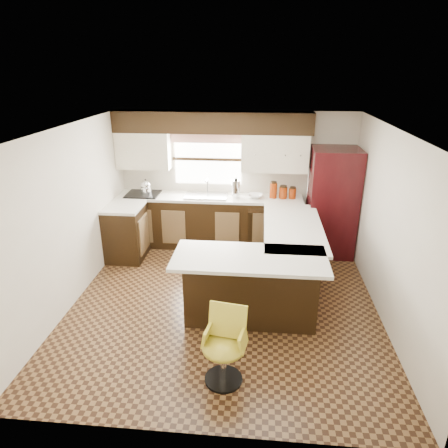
# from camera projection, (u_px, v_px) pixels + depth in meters

# --- Properties ---
(floor) EXTENTS (4.40, 4.40, 0.00)m
(floor) POSITION_uv_depth(u_px,v_px,m) (224.00, 302.00, 5.66)
(floor) COLOR #49301A
(floor) RESTS_ON ground
(ceiling) EXTENTS (4.40, 4.40, 0.00)m
(ceiling) POSITION_uv_depth(u_px,v_px,m) (224.00, 130.00, 4.76)
(ceiling) COLOR silver
(ceiling) RESTS_ON wall_back
(wall_back) EXTENTS (4.40, 0.00, 4.40)m
(wall_back) POSITION_uv_depth(u_px,v_px,m) (236.00, 179.00, 7.24)
(wall_back) COLOR beige
(wall_back) RESTS_ON floor
(wall_front) EXTENTS (4.40, 0.00, 4.40)m
(wall_front) POSITION_uv_depth(u_px,v_px,m) (198.00, 324.00, 3.18)
(wall_front) COLOR beige
(wall_front) RESTS_ON floor
(wall_left) EXTENTS (0.00, 4.40, 4.40)m
(wall_left) POSITION_uv_depth(u_px,v_px,m) (70.00, 218.00, 5.39)
(wall_left) COLOR beige
(wall_left) RESTS_ON floor
(wall_right) EXTENTS (0.00, 4.40, 4.40)m
(wall_right) POSITION_uv_depth(u_px,v_px,m) (390.00, 229.00, 5.02)
(wall_right) COLOR beige
(wall_right) RESTS_ON floor
(base_cab_back) EXTENTS (3.30, 0.60, 0.90)m
(base_cab_back) POSITION_uv_depth(u_px,v_px,m) (210.00, 222.00, 7.28)
(base_cab_back) COLOR black
(base_cab_back) RESTS_ON floor
(base_cab_left) EXTENTS (0.60, 0.70, 0.90)m
(base_cab_left) POSITION_uv_depth(u_px,v_px,m) (126.00, 233.00, 6.80)
(base_cab_left) COLOR black
(base_cab_left) RESTS_ON floor
(counter_back) EXTENTS (3.30, 0.60, 0.04)m
(counter_back) POSITION_uv_depth(u_px,v_px,m) (209.00, 197.00, 7.11)
(counter_back) COLOR silver
(counter_back) RESTS_ON base_cab_back
(counter_left) EXTENTS (0.60, 0.70, 0.04)m
(counter_left) POSITION_uv_depth(u_px,v_px,m) (124.00, 207.00, 6.63)
(counter_left) COLOR silver
(counter_left) RESTS_ON base_cab_left
(soffit) EXTENTS (3.40, 0.35, 0.36)m
(soffit) POSITION_uv_depth(u_px,v_px,m) (212.00, 122.00, 6.74)
(soffit) COLOR black
(soffit) RESTS_ON wall_back
(upper_cab_left) EXTENTS (0.94, 0.35, 0.64)m
(upper_cab_left) POSITION_uv_depth(u_px,v_px,m) (144.00, 150.00, 7.03)
(upper_cab_left) COLOR beige
(upper_cab_left) RESTS_ON wall_back
(upper_cab_right) EXTENTS (1.14, 0.35, 0.64)m
(upper_cab_right) POSITION_uv_depth(u_px,v_px,m) (275.00, 153.00, 6.83)
(upper_cab_right) COLOR beige
(upper_cab_right) RESTS_ON wall_back
(window_pane) EXTENTS (1.20, 0.02, 0.90)m
(window_pane) POSITION_uv_depth(u_px,v_px,m) (208.00, 159.00, 7.14)
(window_pane) COLOR white
(window_pane) RESTS_ON wall_back
(valance) EXTENTS (1.30, 0.06, 0.18)m
(valance) POSITION_uv_depth(u_px,v_px,m) (207.00, 138.00, 6.96)
(valance) COLOR #D19B93
(valance) RESTS_ON wall_back
(sink) EXTENTS (0.75, 0.45, 0.03)m
(sink) POSITION_uv_depth(u_px,v_px,m) (206.00, 196.00, 7.08)
(sink) COLOR #B2B2B7
(sink) RESTS_ON counter_back
(dishwasher) EXTENTS (0.58, 0.03, 0.78)m
(dishwasher) POSITION_uv_depth(u_px,v_px,m) (264.00, 231.00, 6.94)
(dishwasher) COLOR black
(dishwasher) RESTS_ON floor
(cooktop) EXTENTS (0.58, 0.50, 0.02)m
(cooktop) POSITION_uv_depth(u_px,v_px,m) (143.00, 194.00, 7.18)
(cooktop) COLOR black
(cooktop) RESTS_ON counter_back
(peninsula_long) EXTENTS (0.60, 1.95, 0.90)m
(peninsula_long) POSITION_uv_depth(u_px,v_px,m) (288.00, 256.00, 5.99)
(peninsula_long) COLOR black
(peninsula_long) RESTS_ON floor
(peninsula_return) EXTENTS (1.65, 0.60, 0.90)m
(peninsula_return) POSITION_uv_depth(u_px,v_px,m) (251.00, 288.00, 5.13)
(peninsula_return) COLOR black
(peninsula_return) RESTS_ON floor
(counter_pen_long) EXTENTS (0.84, 1.95, 0.04)m
(counter_pen_long) POSITION_uv_depth(u_px,v_px,m) (293.00, 227.00, 5.81)
(counter_pen_long) COLOR silver
(counter_pen_long) RESTS_ON peninsula_long
(counter_pen_return) EXTENTS (1.89, 0.84, 0.04)m
(counter_pen_return) POSITION_uv_depth(u_px,v_px,m) (250.00, 258.00, 4.87)
(counter_pen_return) COLOR silver
(counter_pen_return) RESTS_ON peninsula_return
(refrigerator) EXTENTS (0.79, 0.76, 1.85)m
(refrigerator) POSITION_uv_depth(u_px,v_px,m) (332.00, 202.00, 6.84)
(refrigerator) COLOR black
(refrigerator) RESTS_ON floor
(bar_chair) EXTENTS (0.51, 0.51, 0.83)m
(bar_chair) POSITION_uv_depth(u_px,v_px,m) (224.00, 348.00, 4.09)
(bar_chair) COLOR gold
(bar_chair) RESTS_ON floor
(kettle) EXTENTS (0.20, 0.20, 0.26)m
(kettle) POSITION_uv_depth(u_px,v_px,m) (146.00, 186.00, 7.12)
(kettle) COLOR silver
(kettle) RESTS_ON cooktop
(percolator) EXTENTS (0.15, 0.15, 0.31)m
(percolator) POSITION_uv_depth(u_px,v_px,m) (236.00, 189.00, 7.00)
(percolator) COLOR silver
(percolator) RESTS_ON counter_back
(mixing_bowl) EXTENTS (0.27, 0.27, 0.06)m
(mixing_bowl) POSITION_uv_depth(u_px,v_px,m) (255.00, 196.00, 7.02)
(mixing_bowl) COLOR white
(mixing_bowl) RESTS_ON counter_back
(canister_large) EXTENTS (0.13, 0.13, 0.27)m
(canister_large) POSITION_uv_depth(u_px,v_px,m) (273.00, 190.00, 6.97)
(canister_large) COLOR maroon
(canister_large) RESTS_ON counter_back
(canister_med) EXTENTS (0.14, 0.14, 0.20)m
(canister_med) POSITION_uv_depth(u_px,v_px,m) (283.00, 193.00, 6.97)
(canister_med) COLOR maroon
(canister_med) RESTS_ON counter_back
(canister_small) EXTENTS (0.12, 0.12, 0.18)m
(canister_small) POSITION_uv_depth(u_px,v_px,m) (292.00, 193.00, 6.96)
(canister_small) COLOR maroon
(canister_small) RESTS_ON counter_back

